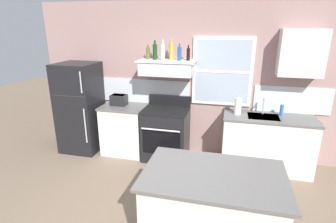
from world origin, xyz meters
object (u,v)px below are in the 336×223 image
(bottle_olive_oil_square, at_px, (148,53))
(bottle_blue_liqueur, at_px, (179,53))
(refrigerator, at_px, (80,108))
(bottle_clear_tall, at_px, (163,52))
(stove_range, at_px, (166,133))
(paper_towel_roll, at_px, (238,106))
(kitchen_island, at_px, (212,212))
(toaster, at_px, (119,100))
(bottle_balsamic_dark, at_px, (188,54))
(bottle_dark_green_wine, at_px, (155,52))
(dish_soap_bottle, at_px, (282,110))
(bottle_champagne_gold_foil, at_px, (172,51))

(bottle_olive_oil_square, xyz_separation_m, bottle_blue_liqueur, (0.55, -0.05, 0.01))
(refrigerator, bearing_deg, bottle_blue_liqueur, 3.04)
(bottle_olive_oil_square, bearing_deg, bottle_clear_tall, -16.97)
(stove_range, bearing_deg, refrigerator, -179.20)
(bottle_olive_oil_square, relative_size, bottle_blue_liqueur, 0.90)
(paper_towel_roll, xyz_separation_m, kitchen_island, (-0.23, -1.93, -0.59))
(toaster, xyz_separation_m, bottle_balsamic_dark, (1.25, 0.04, 0.84))
(bottle_dark_green_wine, relative_size, bottle_clear_tall, 0.95)
(bottle_balsamic_dark, distance_m, dish_soap_bottle, 1.75)
(dish_soap_bottle, height_order, kitchen_island, dish_soap_bottle)
(bottle_clear_tall, relative_size, bottle_balsamic_dark, 1.34)
(bottle_champagne_gold_foil, height_order, paper_towel_roll, bottle_champagne_gold_foil)
(kitchen_island, bearing_deg, toaster, 133.63)
(bottle_blue_liqueur, bearing_deg, dish_soap_bottle, 2.11)
(stove_range, height_order, bottle_champagne_gold_foil, bottle_champagne_gold_foil)
(bottle_olive_oil_square, bearing_deg, bottle_dark_green_wine, -14.96)
(paper_towel_roll, bearing_deg, bottle_blue_liqueur, 177.78)
(bottle_olive_oil_square, xyz_separation_m, bottle_dark_green_wine, (0.13, -0.04, 0.03))
(bottle_balsamic_dark, bearing_deg, kitchen_island, -72.79)
(toaster, distance_m, dish_soap_bottle, 2.78)
(bottle_champagne_gold_foil, height_order, bottle_balsamic_dark, bottle_champagne_gold_foil)
(toaster, xyz_separation_m, kitchen_island, (1.86, -1.96, -0.55))
(bottle_champagne_gold_foil, bearing_deg, refrigerator, -175.16)
(refrigerator, relative_size, bottle_clear_tall, 5.00)
(toaster, bearing_deg, bottle_blue_liqueur, 0.82)
(bottle_blue_liqueur, bearing_deg, bottle_dark_green_wine, 177.77)
(refrigerator, bearing_deg, bottle_clear_tall, 2.31)
(toaster, bearing_deg, refrigerator, -173.73)
(bottle_champagne_gold_foil, xyz_separation_m, bottle_blue_liqueur, (0.14, -0.05, -0.03))
(stove_range, relative_size, bottle_champagne_gold_foil, 3.28)
(toaster, bearing_deg, dish_soap_bottle, 1.60)
(refrigerator, height_order, bottle_olive_oil_square, bottle_olive_oil_square)
(paper_towel_roll, bearing_deg, bottle_balsamic_dark, 175.75)
(bottle_dark_green_wine, bearing_deg, dish_soap_bottle, 1.24)
(bottle_blue_liqueur, relative_size, bottle_balsamic_dark, 1.09)
(bottle_blue_liqueur, bearing_deg, refrigerator, -176.96)
(paper_towel_roll, bearing_deg, bottle_champagne_gold_foil, 175.69)
(bottle_clear_tall, xyz_separation_m, bottle_balsamic_dark, (0.41, 0.06, -0.04))
(refrigerator, bearing_deg, paper_towel_roll, 1.21)
(toaster, distance_m, stove_range, 1.05)
(bottle_blue_liqueur, xyz_separation_m, dish_soap_bottle, (1.67, 0.06, -0.86))
(paper_towel_roll, distance_m, dish_soap_bottle, 0.69)
(bottle_olive_oil_square, height_order, bottle_blue_liqueur, bottle_blue_liqueur)
(bottle_olive_oil_square, xyz_separation_m, bottle_balsamic_dark, (0.69, -0.03, 0.00))
(bottle_blue_liqueur, relative_size, dish_soap_bottle, 1.49)
(paper_towel_roll, bearing_deg, stove_range, -178.21)
(bottle_dark_green_wine, relative_size, bottle_balsamic_dark, 1.28)
(refrigerator, distance_m, bottle_balsamic_dark, 2.25)
(dish_soap_bottle, xyz_separation_m, kitchen_island, (-0.91, -2.03, -0.54))
(refrigerator, xyz_separation_m, dish_soap_bottle, (3.53, 0.16, 0.17))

